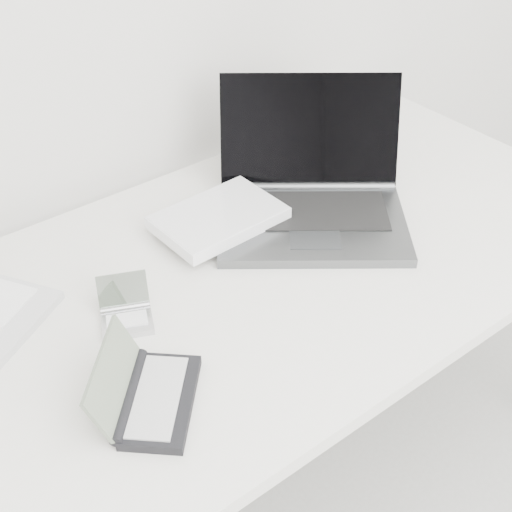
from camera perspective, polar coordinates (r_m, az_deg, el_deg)
desk at (r=1.44m, az=-0.04°, el=-2.14°), size 1.60×0.80×0.73m
laptop_large at (r=1.52m, az=2.57°, el=4.34°), size 0.58×0.53×0.25m
pda_silver at (r=1.30m, az=-10.36°, el=-4.55°), size 0.12×0.13×0.07m
palmtop_charcoal at (r=1.15m, az=-8.68°, el=-10.93°), size 0.23×0.23×0.10m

